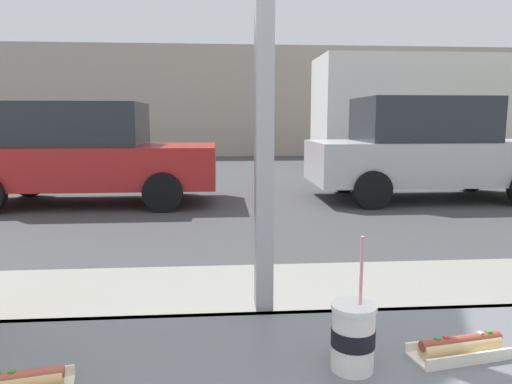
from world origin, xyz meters
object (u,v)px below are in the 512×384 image
object	(u,v)px
soda_cup_right	(353,336)
parked_car_silver	(426,149)
hotdog_tray_near	(461,347)
box_truck	(437,111)
parked_car_red	(85,153)

from	to	relation	value
soda_cup_right	parked_car_silver	bearing A→B (deg)	64.81
hotdog_tray_near	parked_car_silver	bearing A→B (deg)	66.44
soda_cup_right	box_truck	world-z (taller)	box_truck
soda_cup_right	parked_car_red	xyz separation A→B (m)	(-2.63, 7.46, -0.12)
soda_cup_right	box_truck	size ratio (longest dim) A/B	0.04
hotdog_tray_near	box_truck	world-z (taller)	box_truck
soda_cup_right	hotdog_tray_near	bearing A→B (deg)	7.73
soda_cup_right	parked_car_silver	size ratio (longest dim) A/B	0.07
hotdog_tray_near	parked_car_red	distance (m)	7.97
hotdog_tray_near	soda_cup_right	bearing A→B (deg)	-172.27
hotdog_tray_near	parked_car_silver	xyz separation A→B (m)	(3.24, 7.43, -0.02)
box_truck	soda_cup_right	bearing A→B (deg)	-115.83
parked_car_silver	hotdog_tray_near	bearing A→B (deg)	-113.56
box_truck	hotdog_tray_near	bearing A→B (deg)	-114.85
soda_cup_right	box_truck	distance (m)	13.45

